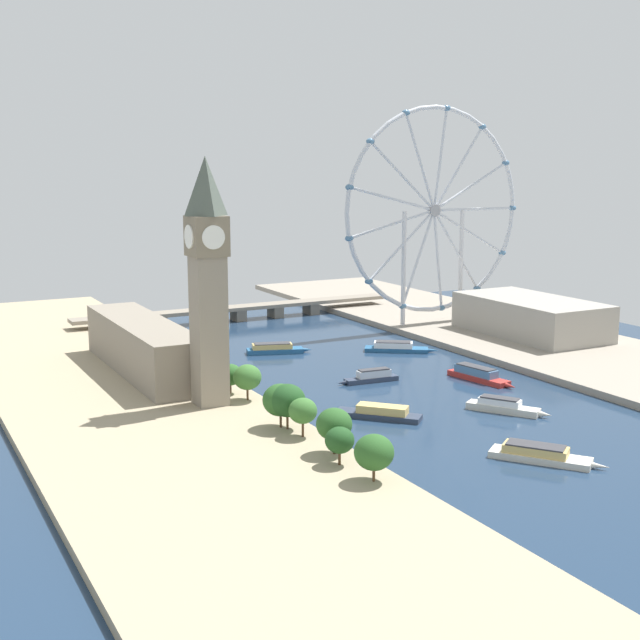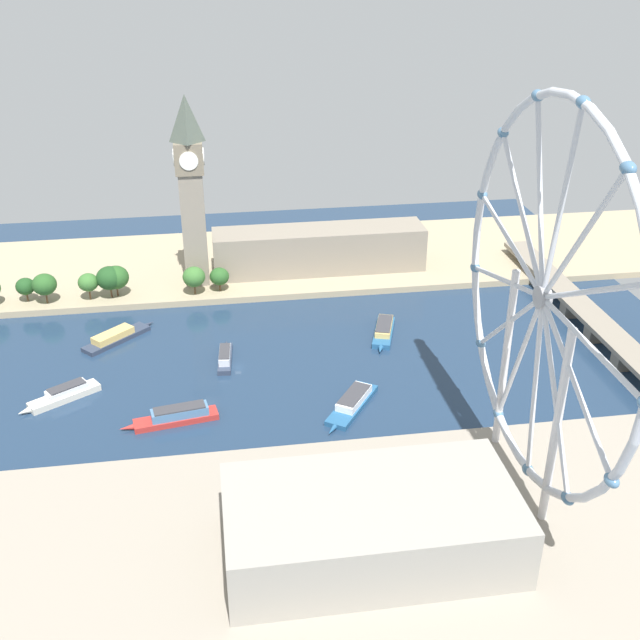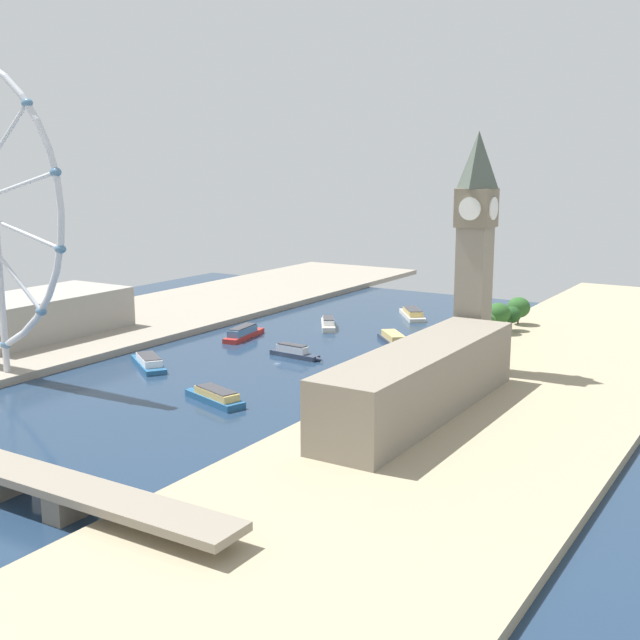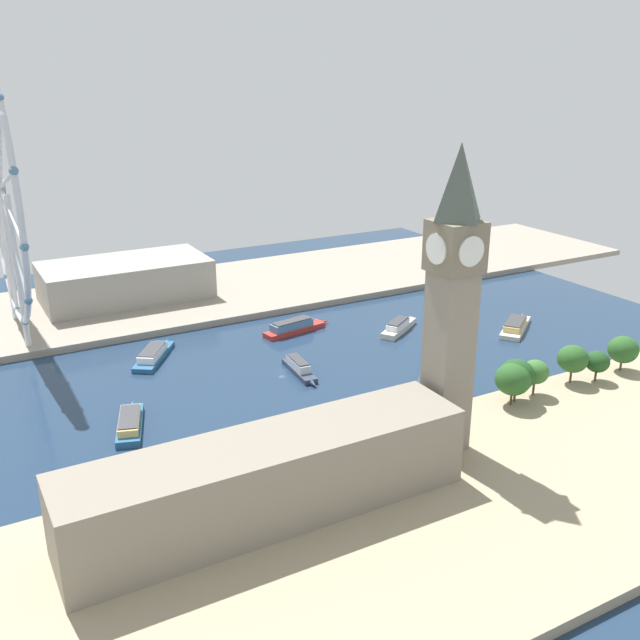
% 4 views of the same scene
% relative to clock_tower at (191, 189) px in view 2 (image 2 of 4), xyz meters
% --- Properties ---
extents(ground_plane, '(376.89, 376.89, 0.00)m').
position_rel_clock_tower_xyz_m(ground_plane, '(79.16, 14.31, -48.75)').
color(ground_plane, '#1E334C').
extents(riverbank_left, '(90.00, 520.00, 3.00)m').
position_rel_clock_tower_xyz_m(riverbank_left, '(-24.29, 14.31, -47.25)').
color(riverbank_left, tan).
rests_on(riverbank_left, ground_plane).
extents(riverbank_right, '(90.00, 520.00, 3.00)m').
position_rel_clock_tower_xyz_m(riverbank_right, '(182.60, 14.31, -47.25)').
color(riverbank_right, gray).
rests_on(riverbank_right, ground_plane).
extents(clock_tower, '(13.52, 13.52, 87.97)m').
position_rel_clock_tower_xyz_m(clock_tower, '(0.00, 0.00, 0.00)').
color(clock_tower, gray).
rests_on(clock_tower, riverbank_left).
extents(parliament_block, '(22.00, 103.27, 21.09)m').
position_rel_clock_tower_xyz_m(parliament_block, '(-6.86, 59.63, -35.21)').
color(parliament_block, gray).
rests_on(parliament_block, riverbank_left).
extents(tree_row_embankment, '(14.36, 112.45, 14.99)m').
position_rel_clock_tower_xyz_m(tree_row_embankment, '(12.01, -45.26, -37.04)').
color(tree_row_embankment, '#513823').
rests_on(tree_row_embankment, riverbank_left).
extents(ferris_wheel, '(111.10, 3.20, 115.74)m').
position_rel_clock_tower_xyz_m(ferris_wheel, '(164.21, 95.33, 14.36)').
color(ferris_wheel, silver).
rests_on(ferris_wheel, riverbank_right).
extents(riverside_hall, '(40.75, 77.45, 18.38)m').
position_rel_clock_tower_xyz_m(riverside_hall, '(188.69, 43.97, -36.56)').
color(riverside_hall, gray).
rests_on(riverside_hall, riverbank_right).
extents(river_bridge, '(188.89, 12.15, 8.30)m').
position_rel_clock_tower_xyz_m(river_bridge, '(79.16, 164.85, -42.74)').
color(river_bridge, gray).
rests_on(river_bridge, ground_plane).
extents(tour_boat_1, '(26.97, 6.91, 5.40)m').
position_rel_clock_tower_xyz_m(tour_boat_1, '(73.59, 9.63, -46.56)').
color(tour_boat_1, '#2D384C').
rests_on(tour_boat_1, ground_plane).
extents(tour_boat_2, '(30.93, 15.25, 5.02)m').
position_rel_clock_tower_xyz_m(tour_boat_2, '(61.30, 77.00, -46.62)').
color(tour_boat_2, '#235684').
rests_on(tour_boat_2, ground_plane).
extents(tour_boat_3, '(20.24, 27.99, 5.35)m').
position_rel_clock_tower_xyz_m(tour_boat_3, '(93.26, -49.78, -46.62)').
color(tour_boat_3, beige).
rests_on(tour_boat_3, ground_plane).
extents(tour_boat_4, '(11.45, 34.31, 5.79)m').
position_rel_clock_tower_xyz_m(tour_boat_4, '(113.97, -8.89, -46.33)').
color(tour_boat_4, '#B22D28').
rests_on(tour_boat_4, ground_plane).
extents(tour_boat_5, '(31.76, 23.89, 4.92)m').
position_rel_clock_tower_xyz_m(tour_boat_5, '(114.01, 53.43, -46.75)').
color(tour_boat_5, '#235684').
rests_on(tour_boat_5, ground_plane).
extents(tour_boat_6, '(27.72, 29.20, 4.70)m').
position_rel_clock_tower_xyz_m(tour_boat_6, '(49.60, -34.69, -46.84)').
color(tour_boat_6, '#2D384C').
rests_on(tour_boat_6, ground_plane).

